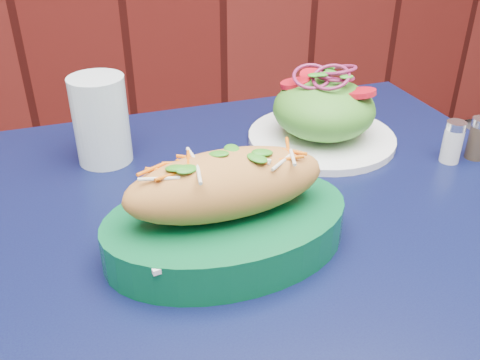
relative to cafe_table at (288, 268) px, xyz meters
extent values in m
cube|color=black|center=(0.00, 0.00, 0.07)|extent=(0.85, 0.85, 0.03)
cylinder|color=black|center=(-0.35, 0.31, -0.30)|extent=(0.04, 0.04, 0.72)
cylinder|color=black|center=(0.31, 0.35, -0.30)|extent=(0.04, 0.04, 0.72)
cylinder|color=white|center=(0.53, 0.20, -0.45)|extent=(0.03, 0.03, 0.43)
cube|color=white|center=(-0.10, -0.04, 0.13)|extent=(0.24, 0.16, 0.01)
ellipsoid|color=#DB8C45|center=(-0.10, -0.04, 0.17)|extent=(0.24, 0.11, 0.08)
cylinder|color=white|center=(0.13, 0.20, 0.09)|extent=(0.24, 0.24, 0.01)
ellipsoid|color=#4C992D|center=(0.13, 0.20, 0.14)|extent=(0.16, 0.16, 0.09)
cylinder|color=red|center=(0.17, 0.16, 0.19)|extent=(0.05, 0.05, 0.01)
cylinder|color=red|center=(0.09, 0.23, 0.19)|extent=(0.05, 0.05, 0.01)
cylinder|color=red|center=(0.13, 0.24, 0.19)|extent=(0.05, 0.05, 0.01)
torus|color=#871D4E|center=(0.13, 0.20, 0.20)|extent=(0.06, 0.06, 0.01)
torus|color=#871D4E|center=(0.13, 0.20, 0.20)|extent=(0.06, 0.06, 0.01)
torus|color=#871D4E|center=(0.13, 0.20, 0.20)|extent=(0.06, 0.06, 0.01)
torus|color=#871D4E|center=(0.13, 0.20, 0.21)|extent=(0.06, 0.06, 0.01)
torus|color=#871D4E|center=(0.13, 0.20, 0.21)|extent=(0.06, 0.06, 0.01)
cylinder|color=silver|center=(-0.22, 0.22, 0.15)|extent=(0.08, 0.08, 0.13)
cylinder|color=white|center=(0.29, 0.08, 0.11)|extent=(0.03, 0.03, 0.05)
cylinder|color=silver|center=(0.29, 0.08, 0.15)|extent=(0.03, 0.03, 0.01)
cylinder|color=#3F3326|center=(0.33, 0.08, 0.11)|extent=(0.03, 0.03, 0.05)
camera|label=1|loc=(-0.22, -0.54, 0.48)|focal=40.00mm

